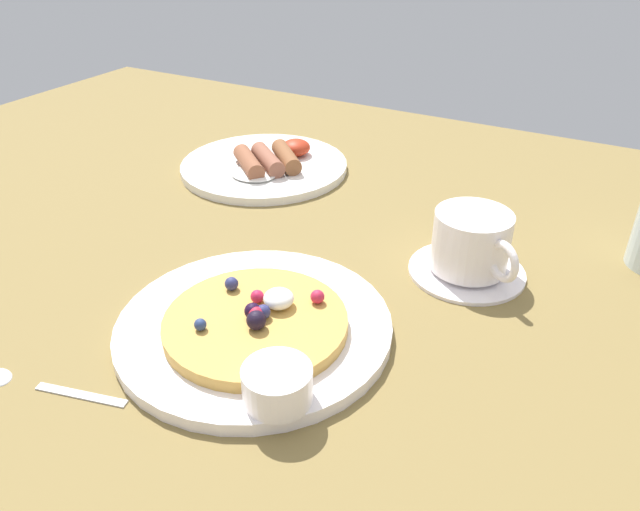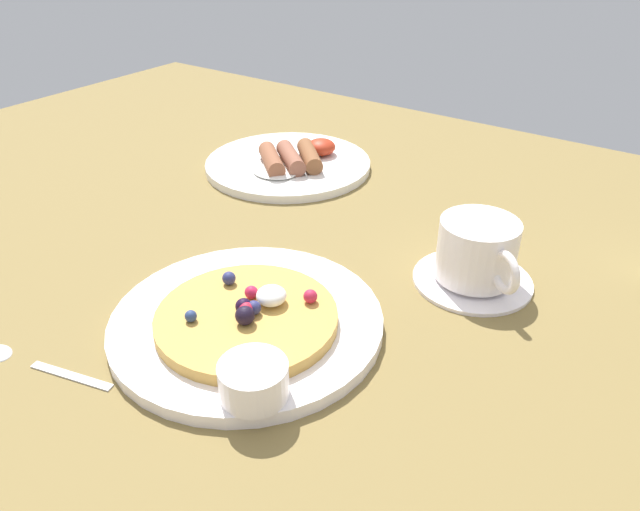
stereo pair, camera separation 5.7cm
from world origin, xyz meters
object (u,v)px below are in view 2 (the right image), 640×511
pancake_plate (247,322)px  syrup_ramekin (254,380)px  coffee_saucer (472,279)px  coffee_cup (478,249)px  teaspoon (22,359)px  breakfast_plate (288,164)px

pancake_plate → syrup_ramekin: (7.23, -7.35, 2.16)cm
pancake_plate → syrup_ramekin: bearing=-45.5°
syrup_ramekin → coffee_saucer: syrup_ramekin is taller
syrup_ramekin → coffee_cup: 27.63cm
pancake_plate → coffee_saucer: 24.08cm
syrup_ramekin → coffee_cup: coffee_cup is taller
pancake_plate → teaspoon: pancake_plate is taller
breakfast_plate → teaspoon: bearing=-81.3°
pancake_plate → coffee_cup: size_ratio=2.54×
syrup_ramekin → teaspoon: bearing=-159.2°
pancake_plate → teaspoon: (-12.95, -15.02, -0.39)cm
breakfast_plate → coffee_cup: bearing=-20.7°
syrup_ramekin → coffee_saucer: (7.01, 26.76, -2.39)cm
breakfast_plate → coffee_cup: (34.57, -13.05, 3.50)cm
pancake_plate → syrup_ramekin: 10.54cm
coffee_cup → teaspoon: (-27.33, -34.33, -3.84)cm
breakfast_plate → teaspoon: breakfast_plate is taller
teaspoon → coffee_saucer: bearing=51.7°
syrup_ramekin → coffee_saucer: size_ratio=0.45×
coffee_cup → teaspoon: size_ratio=0.75×
breakfast_plate → coffee_cup: coffee_cup is taller
coffee_saucer → coffee_cup: size_ratio=1.24×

